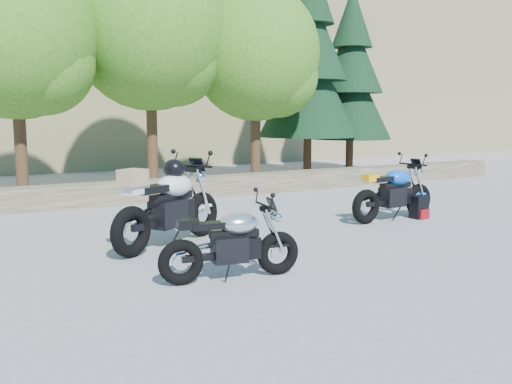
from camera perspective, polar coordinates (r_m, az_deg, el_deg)
ground at (r=8.34m, az=2.22°, el=-6.02°), size 90.00×90.00×0.00m
stone_wall at (r=13.21m, az=-10.47°, el=0.12°), size 22.00×0.55×0.50m
hillside at (r=36.05m, az=-18.41°, el=16.26°), size 80.00×30.00×15.00m
tree_decid_left at (r=14.23m, az=-22.52°, el=13.87°), size 3.67×3.67×5.62m
tree_decid_mid at (r=15.45m, az=-10.13°, el=15.33°), size 4.08×4.08×6.24m
tree_decid_right at (r=16.02m, az=0.40°, el=13.23°), size 3.54×3.54×5.41m
conifer_near at (r=18.44m, az=5.27°, el=13.06°), size 3.17×3.17×7.06m
conifer_far at (r=20.20m, az=9.49°, el=11.37°), size 2.82×2.82×6.27m
silver_bike at (r=6.90m, az=-2.44°, el=-5.25°), size 1.79×0.57×0.90m
white_bike at (r=8.69m, az=-8.75°, el=-1.20°), size 2.17×1.31×1.32m
blue_bike at (r=11.06m, az=13.62°, el=-0.11°), size 2.09×0.66×1.05m
backpack at (r=11.38m, az=16.02°, el=-1.50°), size 0.34×0.30×0.44m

